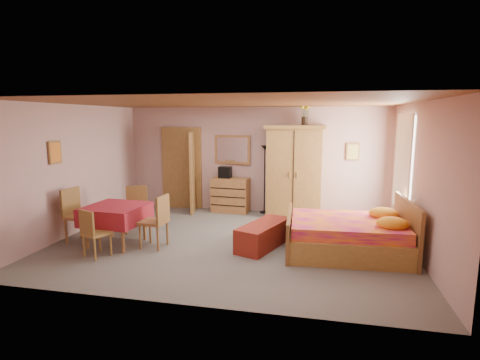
% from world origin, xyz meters
% --- Properties ---
extents(floor, '(6.50, 6.50, 0.00)m').
position_xyz_m(floor, '(0.00, 0.00, 0.00)').
color(floor, slate).
rests_on(floor, ground).
extents(ceiling, '(6.50, 6.50, 0.00)m').
position_xyz_m(ceiling, '(0.00, 0.00, 2.60)').
color(ceiling, brown).
rests_on(ceiling, wall_back).
extents(wall_back, '(6.50, 0.10, 2.60)m').
position_xyz_m(wall_back, '(0.00, 2.50, 1.30)').
color(wall_back, tan).
rests_on(wall_back, floor).
extents(wall_front, '(6.50, 0.10, 2.60)m').
position_xyz_m(wall_front, '(0.00, -2.50, 1.30)').
color(wall_front, tan).
rests_on(wall_front, floor).
extents(wall_left, '(0.10, 5.00, 2.60)m').
position_xyz_m(wall_left, '(-3.25, 0.00, 1.30)').
color(wall_left, tan).
rests_on(wall_left, floor).
extents(wall_right, '(0.10, 5.00, 2.60)m').
position_xyz_m(wall_right, '(3.25, 0.00, 1.30)').
color(wall_right, tan).
rests_on(wall_right, floor).
extents(doorway, '(1.06, 0.12, 2.15)m').
position_xyz_m(doorway, '(-1.90, 2.47, 1.02)').
color(doorway, '#9E6B35').
rests_on(doorway, floor).
extents(window, '(0.08, 1.40, 1.95)m').
position_xyz_m(window, '(3.21, 1.20, 1.45)').
color(window, white).
rests_on(window, wall_right).
extents(picture_left, '(0.04, 0.32, 0.42)m').
position_xyz_m(picture_left, '(-3.22, -0.60, 1.70)').
color(picture_left, orange).
rests_on(picture_left, wall_left).
extents(picture_back, '(0.30, 0.04, 0.40)m').
position_xyz_m(picture_back, '(2.35, 2.47, 1.55)').
color(picture_back, '#D8BF59').
rests_on(picture_back, wall_back).
extents(chest_of_drawers, '(0.94, 0.52, 0.86)m').
position_xyz_m(chest_of_drawers, '(-0.56, 2.27, 0.43)').
color(chest_of_drawers, '#A76B38').
rests_on(chest_of_drawers, floor).
extents(wall_mirror, '(0.92, 0.11, 0.73)m').
position_xyz_m(wall_mirror, '(-0.56, 2.48, 1.55)').
color(wall_mirror, white).
rests_on(wall_mirror, wall_back).
extents(stereo, '(0.31, 0.24, 0.28)m').
position_xyz_m(stereo, '(-0.70, 2.29, 1.00)').
color(stereo, black).
rests_on(stereo, chest_of_drawers).
extents(floor_lamp, '(0.23, 0.23, 1.68)m').
position_xyz_m(floor_lamp, '(0.28, 2.35, 0.84)').
color(floor_lamp, black).
rests_on(floor_lamp, floor).
extents(wardrobe, '(1.41, 0.76, 2.17)m').
position_xyz_m(wardrobe, '(1.01, 2.16, 1.08)').
color(wardrobe, olive).
rests_on(wardrobe, floor).
extents(sunflower_vase, '(0.21, 0.21, 0.52)m').
position_xyz_m(sunflower_vase, '(1.22, 2.27, 2.43)').
color(sunflower_vase, yellow).
rests_on(sunflower_vase, wardrobe).
extents(bed, '(2.15, 1.73, 0.96)m').
position_xyz_m(bed, '(2.09, -0.12, 0.48)').
color(bed, '#BA126F').
rests_on(bed, floor).
extents(bench, '(0.92, 1.41, 0.44)m').
position_xyz_m(bench, '(0.64, -0.13, 0.22)').
color(bench, maroon).
rests_on(bench, floor).
extents(dining_table, '(1.07, 1.07, 0.74)m').
position_xyz_m(dining_table, '(-2.06, -0.57, 0.37)').
color(dining_table, maroon).
rests_on(dining_table, floor).
extents(chair_south, '(0.50, 0.50, 0.83)m').
position_xyz_m(chair_south, '(-2.06, -1.20, 0.42)').
color(chair_south, '#A57737').
rests_on(chair_south, floor).
extents(chair_north, '(0.54, 0.54, 0.94)m').
position_xyz_m(chair_north, '(-2.06, 0.20, 0.47)').
color(chair_north, olive).
rests_on(chair_north, floor).
extents(chair_west, '(0.51, 0.51, 1.03)m').
position_xyz_m(chair_west, '(-2.78, -0.59, 0.51)').
color(chair_west, '#9D6435').
rests_on(chair_west, floor).
extents(chair_east, '(0.47, 0.47, 0.97)m').
position_xyz_m(chair_east, '(-1.32, -0.57, 0.48)').
color(chair_east, '#926031').
rests_on(chair_east, floor).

